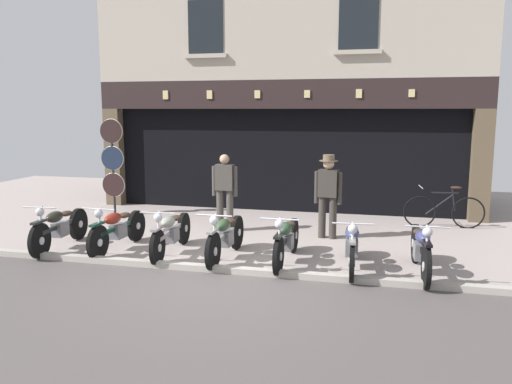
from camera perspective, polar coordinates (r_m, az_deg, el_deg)
The scene contains 14 objects.
ground at distance 7.47m, azimuth -6.34°, elevation -11.50°, with size 21.74×22.00×0.18m.
shop_facade at distance 14.79m, azimuth 4.32°, elevation 5.54°, with size 10.04×4.42×6.07m.
motorcycle_far_left at distance 10.33m, azimuth -20.87°, elevation -3.59°, with size 0.62×1.99×0.91m.
motorcycle_left at distance 9.89m, azimuth -15.04°, elevation -3.88°, with size 0.62×1.97×0.90m.
motorcycle_center_left at distance 9.42m, azimuth -9.36°, elevation -4.34°, with size 0.62×2.05×0.90m.
motorcycle_center at distance 9.00m, azimuth -3.39°, elevation -4.82°, with size 0.62×1.99×0.91m.
motorcycle_center_right at distance 8.77m, azimuth 3.38°, elevation -5.21°, with size 0.62×2.03×0.91m.
motorcycle_right at distance 8.57m, azimuth 10.52°, elevation -5.69°, with size 0.62×1.97×0.90m.
motorcycle_far_right at distance 8.56m, azimuth 17.73°, elevation -5.93°, with size 0.62×2.01×0.92m.
salesman_left at distance 11.00m, azimuth -3.46°, elevation 0.35°, with size 0.56×0.25×1.65m.
shopkeeper_center at distance 10.44m, azimuth 7.95°, elevation 0.03°, with size 0.56×0.37×1.70m.
tyre_sign_pole at distance 13.18m, azimuth -15.55°, elevation 3.50°, with size 0.60×0.06×2.36m.
advert_board_near at distance 12.97m, azimuth 13.42°, elevation 4.36°, with size 0.74×0.03×0.89m.
leaning_bicycle at distance 12.12m, azimuth 20.05°, elevation -1.95°, with size 1.74×0.50×0.94m.
Camera 1 is at (2.45, -7.54, 2.58)m, focal length 36.27 mm.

